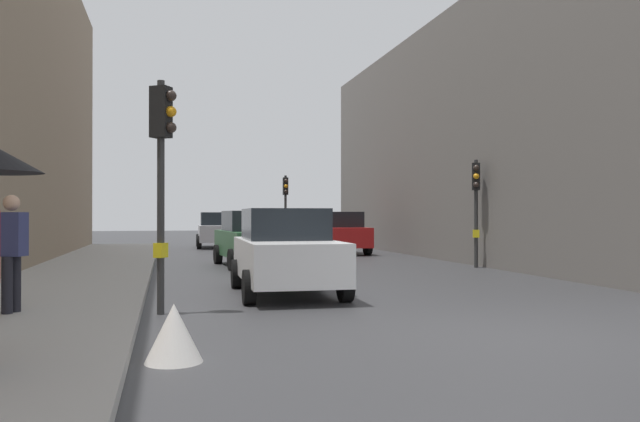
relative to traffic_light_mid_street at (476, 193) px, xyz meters
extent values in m
plane|color=#38383A|center=(-4.69, -10.19, -2.30)|extent=(120.00, 120.00, 0.00)
cube|color=#A8A5A0|center=(-11.35, -4.19, -2.22)|extent=(3.33, 40.00, 0.16)
cube|color=slate|center=(6.31, 4.20, 2.15)|extent=(12.00, 25.12, 8.91)
cylinder|color=#2D2D2D|center=(0.01, 0.02, -0.63)|extent=(0.12, 0.12, 3.34)
cube|color=black|center=(0.01, 0.02, 0.51)|extent=(0.34, 0.37, 0.84)
cube|color=yellow|center=(0.01, 0.02, -1.25)|extent=(0.25, 0.23, 0.24)
sphere|color=#2D231E|center=(-0.07, -0.15, 0.77)|extent=(0.18, 0.18, 0.18)
sphere|color=orange|center=(-0.07, -0.15, 0.51)|extent=(0.18, 0.18, 0.18)
sphere|color=#2D231E|center=(-0.07, -0.15, 0.25)|extent=(0.18, 0.18, 0.18)
cylinder|color=#2D2D2D|center=(-9.39, -7.20, -0.39)|extent=(0.12, 0.12, 3.83)
cube|color=black|center=(-9.39, -7.20, 1.01)|extent=(0.38, 0.36, 0.84)
cube|color=yellow|center=(-9.39, -7.20, -1.25)|extent=(0.24, 0.25, 0.24)
sphere|color=#2D231E|center=(-9.23, -7.30, 1.27)|extent=(0.18, 0.18, 0.18)
sphere|color=orange|center=(-9.23, -7.30, 1.01)|extent=(0.18, 0.18, 0.18)
sphere|color=#2D231E|center=(-9.23, -7.30, 0.75)|extent=(0.18, 0.18, 0.18)
cylinder|color=#2D2D2D|center=(-3.69, 12.40, -0.53)|extent=(0.12, 0.12, 3.55)
cube|color=black|center=(-3.69, 12.40, 0.72)|extent=(0.25, 0.31, 0.84)
cube|color=yellow|center=(-3.69, 12.40, -1.25)|extent=(0.21, 0.17, 0.24)
sphere|color=#2D231E|center=(-3.70, 12.21, 0.98)|extent=(0.18, 0.18, 0.18)
sphere|color=orange|center=(-3.70, 12.21, 0.72)|extent=(0.18, 0.18, 0.18)
sphere|color=#2D231E|center=(-3.70, 12.21, 0.46)|extent=(0.18, 0.18, 0.18)
cube|color=black|center=(-2.56, 18.40, -1.58)|extent=(1.89, 4.24, 0.80)
cube|color=black|center=(-2.56, 18.15, -0.86)|extent=(1.64, 2.03, 0.64)
cylinder|color=black|center=(-3.43, 19.76, -1.98)|extent=(0.23, 0.64, 0.64)
cylinder|color=black|center=(-1.63, 19.73, -1.98)|extent=(0.23, 0.64, 0.64)
cylinder|color=black|center=(-3.49, 17.07, -1.98)|extent=(0.23, 0.64, 0.64)
cylinder|color=black|center=(-1.69, 17.03, -1.98)|extent=(0.23, 0.64, 0.64)
cube|color=red|center=(-2.32, 7.93, -1.58)|extent=(1.92, 4.25, 0.80)
cube|color=black|center=(-2.31, 7.68, -0.86)|extent=(1.66, 2.05, 0.64)
cylinder|color=black|center=(-3.26, 9.25, -1.98)|extent=(0.24, 0.65, 0.64)
cylinder|color=black|center=(-1.46, 9.31, -1.98)|extent=(0.24, 0.65, 0.64)
cylinder|color=black|center=(-3.18, 6.56, -1.98)|extent=(0.24, 0.65, 0.64)
cylinder|color=black|center=(-1.38, 6.61, -1.98)|extent=(0.24, 0.65, 0.64)
cube|color=silver|center=(-6.91, -5.12, -1.58)|extent=(1.89, 4.24, 0.80)
cube|color=black|center=(-6.91, -4.87, -0.86)|extent=(1.64, 2.04, 0.64)
cylinder|color=black|center=(-6.04, -6.49, -1.98)|extent=(0.23, 0.64, 0.64)
cylinder|color=black|center=(-7.84, -6.45, -1.98)|extent=(0.23, 0.64, 0.64)
cylinder|color=black|center=(-5.98, -3.79, -1.98)|extent=(0.23, 0.64, 0.64)
cylinder|color=black|center=(-7.78, -3.75, -1.98)|extent=(0.23, 0.64, 0.64)
cube|color=#2D6038|center=(-6.64, 2.14, -1.58)|extent=(2.13, 4.33, 0.80)
cube|color=black|center=(-6.66, 2.39, -0.86)|extent=(1.75, 2.12, 0.64)
cylinder|color=black|center=(-5.63, 0.86, -1.98)|extent=(0.27, 0.66, 0.64)
cylinder|color=black|center=(-7.43, 0.72, -1.98)|extent=(0.27, 0.66, 0.64)
cylinder|color=black|center=(-5.85, 3.56, -1.98)|extent=(0.27, 0.66, 0.64)
cylinder|color=black|center=(-7.64, 3.41, -1.98)|extent=(0.27, 0.66, 0.64)
cube|color=#BCBCC1|center=(-6.85, 14.12, -1.58)|extent=(1.93, 4.25, 0.80)
cube|color=black|center=(-6.84, 14.37, -0.86)|extent=(1.66, 2.05, 0.64)
cylinder|color=black|center=(-5.99, 12.74, -1.98)|extent=(0.24, 0.65, 0.64)
cylinder|color=black|center=(-7.79, 12.80, -1.98)|extent=(0.24, 0.65, 0.64)
cylinder|color=black|center=(-5.91, 15.44, -1.98)|extent=(0.24, 0.65, 0.64)
cylinder|color=black|center=(-7.71, 15.50, -1.98)|extent=(0.24, 0.65, 0.64)
cylinder|color=black|center=(-11.52, -7.47, -1.72)|extent=(0.16, 0.16, 0.85)
cylinder|color=black|center=(-11.60, -7.66, -1.72)|extent=(0.16, 0.16, 0.85)
cube|color=navy|center=(-11.56, -7.56, -0.96)|extent=(0.47, 0.39, 0.66)
sphere|color=tan|center=(-11.56, -7.56, -0.49)|extent=(0.24, 0.24, 0.24)
cone|color=silver|center=(-9.21, -10.72, -1.98)|extent=(0.64, 0.64, 0.65)
camera|label=1|loc=(-9.29, -17.91, -0.68)|focal=35.63mm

